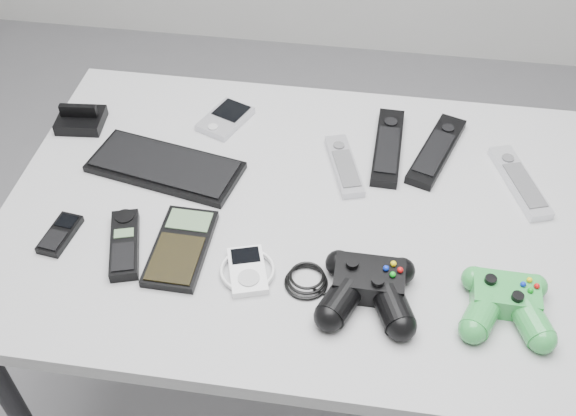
# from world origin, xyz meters

# --- Properties ---
(floor) EXTENTS (3.50, 3.50, 0.00)m
(floor) POSITION_xyz_m (0.00, 0.00, 0.00)
(floor) COLOR slate
(floor) RESTS_ON ground
(desk) EXTENTS (1.17, 0.75, 0.79)m
(desk) POSITION_xyz_m (-0.00, -0.07, 0.72)
(desk) COLOR #A3A3A6
(desk) RESTS_ON floor
(pda_keyboard) EXTENTS (0.31, 0.18, 0.02)m
(pda_keyboard) POSITION_xyz_m (-0.32, -0.00, 0.79)
(pda_keyboard) COLOR black
(pda_keyboard) RESTS_ON desk
(dock_bracket) EXTENTS (0.10, 0.09, 0.05)m
(dock_bracket) POSITION_xyz_m (-0.53, 0.11, 0.81)
(dock_bracket) COLOR black
(dock_bracket) RESTS_ON desk
(pda) EXTENTS (0.11, 0.13, 0.02)m
(pda) POSITION_xyz_m (-0.24, 0.16, 0.79)
(pda) COLOR #B3B2BA
(pda) RESTS_ON desk
(remote_silver_a) EXTENTS (0.09, 0.18, 0.02)m
(remote_silver_a) POSITION_xyz_m (0.02, 0.05, 0.79)
(remote_silver_a) COLOR #B3B2BA
(remote_silver_a) RESTS_ON desk
(remote_black_a) EXTENTS (0.06, 0.23, 0.02)m
(remote_black_a) POSITION_xyz_m (0.11, 0.12, 0.80)
(remote_black_a) COLOR black
(remote_black_a) RESTS_ON desk
(remote_black_b) EXTENTS (0.12, 0.23, 0.02)m
(remote_black_b) POSITION_xyz_m (0.20, 0.13, 0.80)
(remote_black_b) COLOR black
(remote_black_b) RESTS_ON desk
(remote_silver_b) EXTENTS (0.11, 0.20, 0.02)m
(remote_silver_b) POSITION_xyz_m (0.36, 0.06, 0.80)
(remote_silver_b) COLOR silver
(remote_silver_b) RESTS_ON desk
(mobile_phone) EXTENTS (0.05, 0.10, 0.02)m
(mobile_phone) POSITION_xyz_m (-0.45, -0.20, 0.79)
(mobile_phone) COLOR black
(mobile_phone) RESTS_ON desk
(cordless_handset) EXTENTS (0.09, 0.16, 0.02)m
(cordless_handset) POSITION_xyz_m (-0.33, -0.21, 0.80)
(cordless_handset) COLOR black
(cordless_handset) RESTS_ON desk
(calculator) EXTENTS (0.09, 0.18, 0.02)m
(calculator) POSITION_xyz_m (-0.23, -0.20, 0.79)
(calculator) COLOR black
(calculator) RESTS_ON desk
(mp3_player) EXTENTS (0.12, 0.12, 0.02)m
(mp3_player) POSITION_xyz_m (-0.11, -0.23, 0.79)
(mp3_player) COLOR white
(mp3_player) RESTS_ON desk
(controller_black) EXTENTS (0.27, 0.17, 0.05)m
(controller_black) POSITION_xyz_m (0.09, -0.25, 0.81)
(controller_black) COLOR black
(controller_black) RESTS_ON desk
(controller_green) EXTENTS (0.15, 0.16, 0.05)m
(controller_green) POSITION_xyz_m (0.31, -0.25, 0.81)
(controller_green) COLOR #248537
(controller_green) RESTS_ON desk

